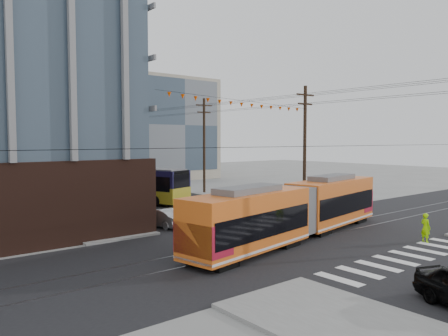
# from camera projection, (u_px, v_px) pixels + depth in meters

# --- Properties ---
(ground) EXTENTS (160.00, 160.00, 0.00)m
(ground) POSITION_uv_depth(u_px,v_px,m) (354.00, 247.00, 25.30)
(ground) COLOR slate
(bg_bldg_ne_near) EXTENTS (14.00, 14.00, 16.00)m
(bg_bldg_ne_near) POSITION_uv_depth(u_px,v_px,m) (161.00, 129.00, 71.99)
(bg_bldg_ne_near) COLOR gray
(bg_bldg_ne_near) RESTS_ON ground
(bg_bldg_ne_far) EXTENTS (16.00, 16.00, 14.00)m
(bg_bldg_ne_far) POSITION_uv_depth(u_px,v_px,m) (119.00, 136.00, 88.78)
(bg_bldg_ne_far) COLOR #8C99A5
(bg_bldg_ne_far) RESTS_ON ground
(utility_pole_far) EXTENTS (0.30, 0.30, 11.00)m
(utility_pole_far) POSITION_uv_depth(u_px,v_px,m) (98.00, 144.00, 73.60)
(utility_pole_far) COLOR black
(utility_pole_far) RESTS_ON ground
(streetcar) EXTENTS (18.71, 5.92, 3.57)m
(streetcar) POSITION_uv_depth(u_px,v_px,m) (296.00, 211.00, 27.38)
(streetcar) COLOR orange
(streetcar) RESTS_ON ground
(city_bus) EXTENTS (6.47, 12.81, 3.56)m
(city_bus) POSITION_uv_depth(u_px,v_px,m) (133.00, 184.00, 43.88)
(city_bus) COLOR #141136
(city_bus) RESTS_ON ground
(parked_car_silver) EXTENTS (1.98, 4.17, 1.32)m
(parked_car_silver) POSITION_uv_depth(u_px,v_px,m) (162.00, 217.00, 31.29)
(parked_car_silver) COLOR #96999C
(parked_car_silver) RESTS_ON ground
(parked_car_white) EXTENTS (2.24, 4.78, 1.35)m
(parked_car_white) POSITION_uv_depth(u_px,v_px,m) (115.00, 204.00, 37.56)
(parked_car_white) COLOR beige
(parked_car_white) RESTS_ON ground
(parked_car_grey) EXTENTS (3.99, 5.78, 1.47)m
(parked_car_grey) POSITION_uv_depth(u_px,v_px,m) (95.00, 201.00, 39.31)
(parked_car_grey) COLOR #5D5D5D
(parked_car_grey) RESTS_ON ground
(pedestrian) EXTENTS (0.58, 0.74, 1.79)m
(pedestrian) POSITION_uv_depth(u_px,v_px,m) (426.00, 228.00, 26.47)
(pedestrian) COLOR #A1FC02
(pedestrian) RESTS_ON ground
(jersey_barrier) EXTENTS (1.04, 3.98, 0.79)m
(jersey_barrier) POSITION_uv_depth(u_px,v_px,m) (290.00, 203.00, 40.19)
(jersey_barrier) COLOR gray
(jersey_barrier) RESTS_ON ground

